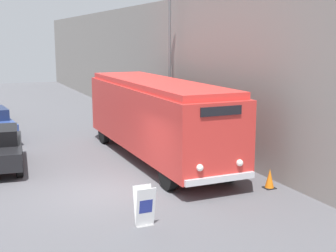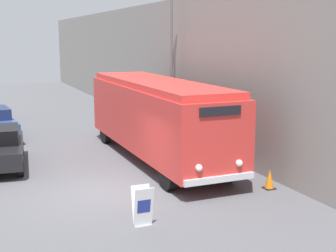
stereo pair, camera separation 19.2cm
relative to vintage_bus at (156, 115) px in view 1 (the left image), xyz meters
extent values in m
plane|color=#56565B|center=(-3.05, -3.29, -1.85)|extent=(80.00, 80.00, 0.00)
cube|color=gray|center=(2.84, 6.71, 1.56)|extent=(0.30, 60.00, 6.82)
cylinder|color=black|center=(-1.12, -3.79, -1.33)|extent=(0.28, 1.05, 1.05)
cylinder|color=black|center=(1.12, -3.79, -1.33)|extent=(0.28, 1.05, 1.05)
cylinder|color=black|center=(-1.12, 3.81, -1.33)|extent=(0.28, 1.05, 1.05)
cylinder|color=black|center=(1.12, 3.81, -1.33)|extent=(0.28, 1.05, 1.05)
cube|color=red|center=(0.00, 0.01, -0.08)|extent=(2.55, 10.40, 2.49)
cube|color=red|center=(0.00, 0.01, 1.28)|extent=(2.35, 9.99, 0.24)
cube|color=silver|center=(0.00, -5.25, -1.21)|extent=(2.43, 0.12, 0.20)
sphere|color=white|center=(-0.70, -5.22, -0.78)|extent=(0.22, 0.22, 0.22)
sphere|color=white|center=(0.70, -5.22, -0.78)|extent=(0.22, 0.22, 0.22)
cube|color=black|center=(0.00, -5.21, 0.91)|extent=(1.40, 0.06, 0.28)
cube|color=gray|center=(-2.88, -6.25, -1.85)|extent=(0.47, 0.23, 0.01)
cube|color=white|center=(-2.88, -6.35, -1.32)|extent=(0.52, 0.21, 1.08)
cube|color=white|center=(-2.88, -6.16, -1.32)|extent=(0.52, 0.21, 1.08)
cube|color=navy|center=(-2.88, -6.36, -1.29)|extent=(0.37, 0.07, 0.38)
cylinder|color=#595E60|center=(2.08, 3.32, 1.65)|extent=(0.12, 0.12, 7.00)
cylinder|color=black|center=(-5.44, -0.35, -1.49)|extent=(0.22, 0.72, 0.72)
cylinder|color=black|center=(-5.14, 2.53, -1.49)|extent=(0.22, 0.72, 0.72)
cylinder|color=black|center=(-5.07, 5.30, -1.52)|extent=(0.22, 0.66, 0.66)
cylinder|color=black|center=(-5.35, 8.25, -1.52)|extent=(0.22, 0.66, 0.66)
cube|color=black|center=(2.03, -4.99, -1.84)|extent=(0.36, 0.36, 0.03)
cone|color=orange|center=(2.03, -4.99, -1.50)|extent=(0.30, 0.30, 0.64)
camera|label=1|loc=(-7.03, -17.29, 3.07)|focal=50.00mm
camera|label=2|loc=(-6.85, -17.36, 3.07)|focal=50.00mm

